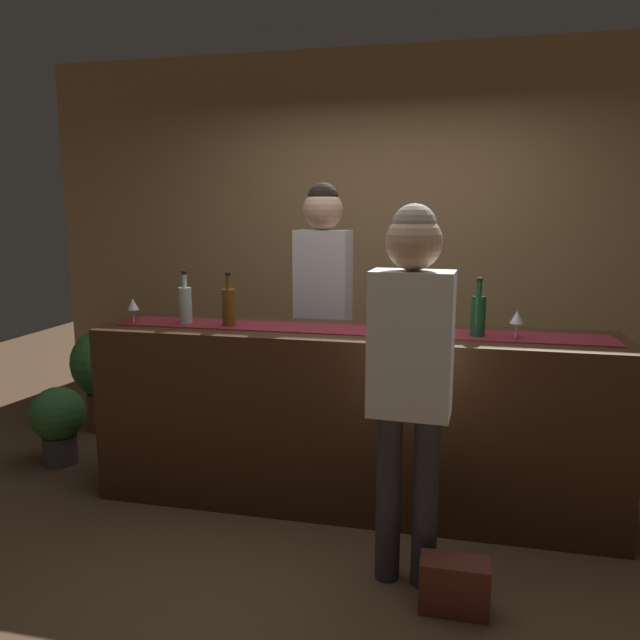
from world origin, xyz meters
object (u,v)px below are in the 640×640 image
object	(u,v)px
wine_bottle_amber	(229,306)
bartender	(323,290)
wine_glass_far_end	(377,311)
customer_sipping	(411,359)
wine_glass_near_customer	(517,318)
potted_plant_tall	(108,370)
wine_glass_mid_counter	(133,305)
wine_bottle_green	(478,315)
potted_plant_small	(58,420)
wine_bottle_clear	(185,304)
handbag	(454,585)

from	to	relation	value
wine_bottle_amber	bartender	xyz separation A→B (m)	(0.40, 0.62, 0.03)
wine_glass_far_end	customer_sipping	xyz separation A→B (m)	(0.23, -0.73, -0.08)
wine_glass_near_customer	potted_plant_tall	distance (m)	2.99
wine_glass_mid_counter	customer_sipping	world-z (taller)	customer_sipping
wine_bottle_green	bartender	bearing A→B (deg)	147.07
bartender	wine_glass_far_end	bearing A→B (deg)	132.33
wine_bottle_amber	wine_glass_far_end	distance (m)	0.82
wine_bottle_amber	potted_plant_tall	distance (m)	1.65
wine_bottle_green	potted_plant_tall	world-z (taller)	wine_bottle_green
wine_glass_far_end	potted_plant_small	world-z (taller)	wine_glass_far_end
potted_plant_tall	wine_glass_mid_counter	bearing A→B (deg)	-49.20
wine_bottle_clear	wine_glass_far_end	size ratio (longest dim) A/B	2.10
wine_bottle_clear	wine_glass_mid_counter	xyz separation A→B (m)	(-0.30, -0.04, -0.01)
wine_bottle_clear	bartender	world-z (taller)	bartender
wine_glass_far_end	potted_plant_small	size ratio (longest dim) A/B	0.28
wine_bottle_clear	handbag	world-z (taller)	wine_bottle_clear
bartender	potted_plant_tall	xyz separation A→B (m)	(-1.68, 0.18, -0.68)
wine_glass_mid_counter	potted_plant_small	world-z (taller)	wine_glass_mid_counter
wine_bottle_green	wine_glass_near_customer	bearing A→B (deg)	-2.43
wine_glass_near_customer	potted_plant_tall	xyz separation A→B (m)	(-2.81, 0.80, -0.64)
wine_bottle_amber	wine_bottle_green	size ratio (longest dim) A/B	1.00
potted_plant_small	wine_glass_near_customer	bearing A→B (deg)	-2.86
wine_bottle_green	customer_sipping	distance (m)	0.72
wine_bottle_clear	handbag	bearing A→B (deg)	-28.32
handbag	potted_plant_tall	bearing A→B (deg)	147.70
bartender	potted_plant_tall	world-z (taller)	bartender
wine_bottle_amber	wine_glass_near_customer	distance (m)	1.53
wine_bottle_clear	wine_glass_mid_counter	distance (m)	0.30
wine_bottle_clear	potted_plant_tall	xyz separation A→B (m)	(-1.02, 0.79, -0.65)
wine_glass_mid_counter	potted_plant_tall	world-z (taller)	wine_glass_mid_counter
wine_bottle_amber	potted_plant_small	size ratio (longest dim) A/B	0.60
potted_plant_tall	handbag	bearing A→B (deg)	-32.30
wine_bottle_clear	customer_sipping	world-z (taller)	customer_sipping
wine_bottle_clear	wine_glass_near_customer	xyz separation A→B (m)	(1.79, -0.01, -0.01)
potted_plant_small	wine_glass_mid_counter	bearing A→B (deg)	-14.21
wine_glass_near_customer	customer_sipping	world-z (taller)	customer_sipping
wine_glass_mid_counter	wine_glass_near_customer	bearing A→B (deg)	0.90
wine_bottle_green	wine_glass_mid_counter	xyz separation A→B (m)	(-1.91, -0.04, -0.01)
wine_bottle_amber	wine_bottle_clear	bearing A→B (deg)	176.88
bartender	potted_plant_tall	bearing A→B (deg)	-1.72
wine_glass_near_customer	handbag	xyz separation A→B (m)	(-0.26, -0.81, -0.98)
potted_plant_tall	wine_glass_far_end	bearing A→B (deg)	-18.84
wine_bottle_green	wine_bottle_amber	bearing A→B (deg)	-179.51
wine_bottle_amber	wine_bottle_green	xyz separation A→B (m)	(1.34, 0.01, 0.00)
wine_bottle_clear	bartender	size ratio (longest dim) A/B	0.17
wine_bottle_amber	wine_bottle_green	bearing A→B (deg)	0.49
wine_bottle_green	wine_glass_mid_counter	bearing A→B (deg)	-178.77
wine_glass_far_end	bartender	world-z (taller)	bartender
customer_sipping	potted_plant_small	world-z (taller)	customer_sipping
wine_bottle_amber	wine_glass_far_end	xyz separation A→B (m)	(0.82, 0.08, -0.01)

